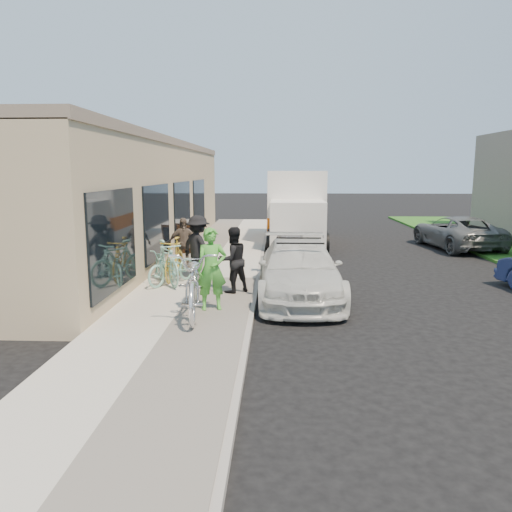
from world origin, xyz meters
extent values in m
plane|color=black|center=(0.00, 0.00, 0.00)|extent=(120.00, 120.00, 0.00)
cube|color=#BAB4A7|center=(-2.00, 3.00, 0.07)|extent=(3.00, 34.00, 0.15)
cube|color=gray|center=(-0.45, 3.00, 0.07)|extent=(0.12, 34.00, 0.13)
cube|color=tan|center=(-5.25, 8.00, 2.00)|extent=(3.50, 20.00, 4.00)
cube|color=#7E6E5F|center=(-5.25, 8.00, 4.10)|extent=(3.60, 20.00, 0.25)
cube|color=black|center=(-3.48, 0.00, 1.60)|extent=(0.06, 3.00, 2.20)
cube|color=black|center=(-3.48, 4.00, 1.60)|extent=(0.06, 3.00, 2.20)
cube|color=black|center=(-3.48, 8.00, 1.60)|extent=(0.06, 3.00, 2.20)
cube|color=black|center=(-3.48, 12.00, 1.60)|extent=(0.06, 3.00, 2.20)
cylinder|color=black|center=(-3.14, 3.23, 0.60)|extent=(0.06, 0.06, 0.91)
cylinder|color=black|center=(-3.08, 3.83, 0.60)|extent=(0.06, 0.06, 0.91)
cylinder|color=black|center=(-3.11, 3.53, 1.06)|extent=(0.13, 0.61, 0.06)
cube|color=black|center=(-3.17, 6.97, 0.68)|extent=(0.69, 0.43, 1.05)
cube|color=black|center=(-3.28, 7.34, 0.68)|extent=(0.69, 0.43, 1.05)
cube|color=black|center=(-3.16, 6.94, 0.73)|extent=(0.54, 0.31, 0.75)
imported|color=silver|center=(0.63, 1.40, 0.70)|extent=(2.06, 4.89, 1.41)
cylinder|color=black|center=(0.63, 0.87, 1.43)|extent=(1.11, 0.04, 0.04)
cylinder|color=black|center=(0.63, 1.81, 1.43)|extent=(1.11, 0.04, 0.04)
imported|color=#9D9DA2|center=(0.58, 6.65, 0.50)|extent=(1.45, 3.02, 1.00)
cube|color=white|center=(0.86, 8.48, 0.98)|extent=(2.09, 2.09, 1.96)
cube|color=black|center=(0.86, 8.48, 1.40)|extent=(1.91, 0.08, 0.93)
cube|color=white|center=(0.90, 11.58, 1.60)|extent=(2.43, 4.37, 3.00)
cube|color=orange|center=(0.90, 11.58, 0.93)|extent=(2.45, 4.39, 0.57)
cylinder|color=black|center=(-0.18, 7.97, 0.41)|extent=(0.27, 0.83, 0.83)
cylinder|color=black|center=(1.89, 7.95, 0.41)|extent=(0.27, 0.83, 0.83)
cylinder|color=black|center=(-0.16, 9.11, 0.41)|extent=(0.27, 0.83, 0.83)
cylinder|color=black|center=(1.90, 9.09, 0.41)|extent=(0.27, 0.83, 0.83)
cylinder|color=black|center=(-0.12, 13.04, 0.41)|extent=(0.27, 0.83, 0.83)
cylinder|color=black|center=(1.95, 13.01, 0.41)|extent=(0.27, 0.83, 0.83)
imported|color=#545758|center=(7.33, 9.66, 0.66)|extent=(2.75, 4.97, 1.32)
imported|color=silver|center=(-1.59, -0.67, 0.85)|extent=(1.24, 2.75, 1.39)
imported|color=green|center=(-1.30, -0.25, 1.03)|extent=(0.72, 0.56, 1.77)
imported|color=black|center=(-0.99, 1.31, 0.96)|extent=(0.99, 0.95, 1.61)
imported|color=#89CCBA|center=(-2.82, 2.13, 0.72)|extent=(1.42, 1.91, 1.14)
imported|color=#89CCBA|center=(-2.67, 2.16, 0.62)|extent=(1.41, 1.85, 0.93)
imported|color=gold|center=(-2.72, 2.71, 0.72)|extent=(0.63, 1.92, 1.14)
imported|color=black|center=(-2.09, 2.86, 1.03)|extent=(1.29, 1.23, 1.75)
imported|color=brown|center=(-2.75, 4.17, 0.93)|extent=(0.99, 0.65, 1.57)
camera|label=1|loc=(0.09, -10.63, 3.10)|focal=35.00mm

